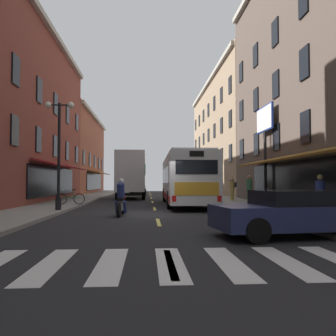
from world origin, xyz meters
TOP-DOWN VIEW (x-y plane):
  - ground_plane at (0.00, 0.00)m, footprint 34.80×80.00m
  - lane_centre_dashes at (0.00, -0.25)m, footprint 0.14×73.90m
  - crosswalk_near at (0.00, -10.00)m, footprint 7.10×2.80m
  - sidewalk_left at (-5.90, 0.00)m, footprint 3.00×80.00m
  - sidewalk_right at (5.90, 0.00)m, footprint 3.00×80.00m
  - billboard_sign at (7.05, 4.92)m, footprint 0.40×2.80m
  - transit_bus at (2.07, 6.26)m, footprint 2.79×12.34m
  - box_truck at (-1.79, 14.32)m, footprint 2.50×7.45m
  - sedan_near at (-1.52, 23.39)m, footprint 2.05×4.49m
  - sedan_mid at (3.70, -7.12)m, footprint 4.67×2.43m
  - motorcycle_rider at (-1.58, -1.00)m, footprint 0.62×2.07m
  - bicycle_near at (-5.05, 4.82)m, footprint 1.71×0.48m
  - pedestrian_near at (5.92, 8.92)m, footprint 0.51×0.36m
  - pedestrian_mid at (6.50, -3.02)m, footprint 0.36×0.36m
  - pedestrian_far at (6.65, 12.04)m, footprint 0.36×0.36m
  - pedestrian_rear at (5.88, 4.51)m, footprint 0.36×0.36m
  - street_lamp_twin at (-4.73, 0.68)m, footprint 1.42×0.32m

SIDE VIEW (x-z plane):
  - ground_plane at x=0.00m, z-range -0.10..0.00m
  - lane_centre_dashes at x=0.00m, z-range 0.00..0.01m
  - crosswalk_near at x=0.00m, z-range 0.00..0.01m
  - sidewalk_left at x=-5.90m, z-range 0.00..0.14m
  - sidewalk_right at x=5.90m, z-range 0.00..0.14m
  - bicycle_near at x=-5.05m, z-range 0.05..0.96m
  - sedan_mid at x=3.70m, z-range 0.03..1.30m
  - sedan_near at x=-1.52m, z-range 0.03..1.39m
  - motorcycle_rider at x=-1.58m, z-range -0.12..1.54m
  - pedestrian_mid at x=6.50m, z-range 0.16..1.82m
  - pedestrian_near at x=5.92m, z-range 0.19..1.86m
  - pedestrian_far at x=6.65m, z-range 0.17..1.95m
  - pedestrian_rear at x=5.88m, z-range 0.17..1.95m
  - transit_bus at x=2.07m, z-range 0.08..3.31m
  - box_truck at x=-1.79m, z-range 0.04..4.09m
  - street_lamp_twin at x=-4.73m, z-range 0.43..5.73m
  - billboard_sign at x=7.05m, z-range 1.73..7.90m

